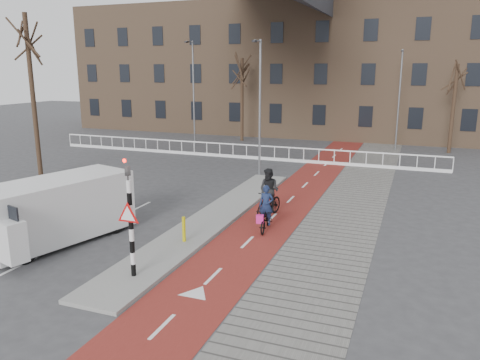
% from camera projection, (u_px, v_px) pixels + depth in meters
% --- Properties ---
extents(ground, '(120.00, 120.00, 0.00)m').
position_uv_depth(ground, '(184.00, 257.00, 15.36)').
color(ground, '#38383A').
rests_on(ground, ground).
extents(bike_lane, '(2.50, 60.00, 0.01)m').
position_uv_depth(bike_lane, '(301.00, 189.00, 23.94)').
color(bike_lane, maroon).
rests_on(bike_lane, ground).
extents(sidewalk, '(3.00, 60.00, 0.01)m').
position_uv_depth(sidewalk, '(356.00, 195.00, 22.97)').
color(sidewalk, slate).
rests_on(sidewalk, ground).
extents(curb_island, '(1.80, 16.00, 0.12)m').
position_uv_depth(curb_island, '(214.00, 218.00, 19.23)').
color(curb_island, gray).
rests_on(curb_island, ground).
extents(traffic_signal, '(0.80, 0.80, 3.68)m').
position_uv_depth(traffic_signal, '(130.00, 215.00, 13.27)').
color(traffic_signal, black).
rests_on(traffic_signal, curb_island).
extents(bollard, '(0.12, 0.12, 0.90)m').
position_uv_depth(bollard, '(184.00, 229.00, 16.34)').
color(bollard, '#CEBF0B').
rests_on(bollard, curb_island).
extents(cyclist_near, '(0.76, 1.72, 1.76)m').
position_uv_depth(cyclist_near, '(266.00, 216.00, 17.74)').
color(cyclist_near, black).
rests_on(cyclist_near, bike_lane).
extents(cyclist_far, '(1.00, 1.99, 2.05)m').
position_uv_depth(cyclist_far, '(269.00, 197.00, 19.33)').
color(cyclist_far, black).
rests_on(cyclist_far, bike_lane).
extents(van, '(3.47, 5.66, 2.27)m').
position_uv_depth(van, '(57.00, 209.00, 16.51)').
color(van, silver).
rests_on(van, ground).
extents(railing, '(28.00, 0.10, 0.99)m').
position_uv_depth(railing, '(233.00, 153.00, 32.48)').
color(railing, silver).
rests_on(railing, ground).
extents(townhouse_row, '(46.00, 10.00, 15.90)m').
position_uv_depth(townhouse_row, '(312.00, 49.00, 43.68)').
color(townhouse_row, '#7F6047').
rests_on(townhouse_row, ground).
extents(tree_left, '(0.26, 0.26, 8.95)m').
position_uv_depth(tree_left, '(33.00, 98.00, 25.76)').
color(tree_left, black).
rests_on(tree_left, ground).
extents(tree_mid, '(0.27, 0.27, 6.88)m').
position_uv_depth(tree_mid, '(242.00, 100.00, 39.45)').
color(tree_mid, black).
rests_on(tree_mid, ground).
extents(tree_right, '(0.26, 0.26, 6.36)m').
position_uv_depth(tree_right, '(453.00, 109.00, 33.66)').
color(tree_right, black).
rests_on(tree_right, ground).
extents(streetlight_near, '(0.12, 0.12, 7.57)m').
position_uv_depth(streetlight_near, '(260.00, 110.00, 25.91)').
color(streetlight_near, slate).
rests_on(streetlight_near, ground).
extents(streetlight_left, '(0.12, 0.12, 8.10)m').
position_uv_depth(streetlight_left, '(194.00, 95.00, 36.36)').
color(streetlight_left, slate).
rests_on(streetlight_left, ground).
extents(streetlight_right, '(0.12, 0.12, 7.42)m').
position_uv_depth(streetlight_right, '(399.00, 101.00, 34.97)').
color(streetlight_right, slate).
rests_on(streetlight_right, ground).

